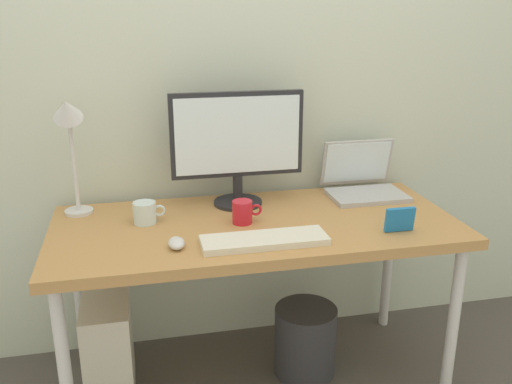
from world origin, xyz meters
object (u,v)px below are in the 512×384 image
Objects in this scene: keyboard at (264,240)px; mouse at (177,243)px; desk at (256,236)px; glass_cup at (145,213)px; laptop at (362,181)px; coffee_mug at (243,212)px; wastebasket at (305,340)px; monitor at (237,142)px; photo_frame at (400,219)px; computer_tower at (109,346)px; desk_lamp at (69,129)px.

keyboard is 4.89× the size of mouse.
glass_cup is (-0.41, 0.08, 0.10)m from desk.
laptop is at bearing 38.77° from keyboard.
coffee_mug is (0.26, 0.17, 0.03)m from mouse.
wastebasket is (-0.31, -0.22, -0.62)m from laptop.
glass_cup is at bearing 110.48° from mouse.
monitor is 0.70m from photo_frame.
photo_frame reaches higher than coffee_mug.
keyboard reaches higher than desk.
desk reaches higher than computer_tower.
photo_frame is 0.70m from wastebasket.
laptop is 0.95m from glass_cup.
keyboard is at bearing -5.44° from mouse.
glass_cup reaches higher than computer_tower.
wastebasket is (0.24, -0.21, -0.82)m from monitor.
laptop reaches higher than coffee_mug.
photo_frame is (0.54, -0.20, 0.00)m from coffee_mug.
laptop is 0.66× the size of desk_lamp.
monitor is 5.97× the size of mouse.
laptop is (0.56, 0.02, -0.21)m from monitor.
photo_frame is (1.15, -0.42, -0.30)m from desk_lamp.
coffee_mug is (-0.04, 0.20, 0.03)m from keyboard.
mouse is at bearing 177.74° from photo_frame.
computer_tower is at bearing -163.53° from monitor.
mouse is 0.32m from coffee_mug.
keyboard is 1.47× the size of wastebasket.
keyboard is at bearing -141.23° from laptop.
keyboard is 0.21m from coffee_mug.
computer_tower is at bearing 174.33° from coffee_mug.
desk is 0.59m from laptop.
laptop is 2.63× the size of glass_cup.
laptop is 0.73× the size of keyboard.
monitor is 1.28× the size of computer_tower.
desk is 0.22m from keyboard.
wastebasket is at bearing 42.78° from keyboard.
computer_tower is (-0.18, -0.03, -0.54)m from glass_cup.
coffee_mug is (-0.02, -0.22, -0.22)m from monitor.
photo_frame is at bearing -2.26° from mouse.
coffee_mug is 1.01× the size of photo_frame.
coffee_mug is at bearing -13.13° from glass_cup.
desk_lamp reaches higher than wastebasket.
desk_lamp reaches higher than computer_tower.
computer_tower reaches higher than wastebasket.
keyboard is 3.61× the size of glass_cup.
mouse is 0.21× the size of computer_tower.
glass_cup is at bearing -160.66° from monitor.
desk is at bearing -82.06° from monitor.
glass_cup is 0.87m from wastebasket.
coffee_mug is (-0.05, -0.00, 0.10)m from desk.
desk is 17.05× the size of mouse.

